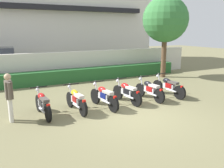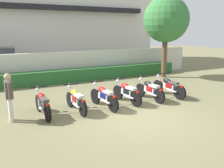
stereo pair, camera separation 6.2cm
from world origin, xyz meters
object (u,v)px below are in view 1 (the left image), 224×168
Objects in this scene: motorcycle_in_row_1 at (76,100)px; motorcycle_in_row_4 at (150,90)px; tree_near_inspector at (165,20)px; motorcycle_in_row_0 at (43,104)px; motorcycle_in_row_2 at (104,96)px; motorcycle_in_row_5 at (168,86)px; inspector_person at (9,94)px; motorcycle_in_row_3 at (127,92)px.

motorcycle_in_row_4 is at bearing -92.74° from motorcycle_in_row_1.
tree_near_inspector reaches higher than motorcycle_in_row_0.
motorcycle_in_row_2 is 0.96× the size of motorcycle_in_row_5.
inspector_person is at bearing 87.24° from motorcycle_in_row_0.
inspector_person is (-5.49, 0.06, 0.48)m from motorcycle_in_row_4.
motorcycle_in_row_5 is at bearing -96.08° from motorcycle_in_row_3.
tree_near_inspector is 2.51× the size of motorcycle_in_row_5.
motorcycle_in_row_1 is 1.09m from motorcycle_in_row_2.
motorcycle_in_row_2 is 3.33m from inspector_person.
motorcycle_in_row_3 reaches higher than motorcycle_in_row_1.
motorcycle_in_row_3 reaches higher than motorcycle_in_row_0.
motorcycle_in_row_0 is 0.94× the size of motorcycle_in_row_5.
inspector_person reaches higher than motorcycle_in_row_4.
inspector_person is at bearing 80.75° from motorcycle_in_row_2.
motorcycle_in_row_2 is at bearing -96.32° from motorcycle_in_row_1.
motorcycle_in_row_2 is 1.03× the size of motorcycle_in_row_3.
tree_near_inspector is 6.92m from motorcycle_in_row_3.
motorcycle_in_row_4 is (3.28, 0.00, 0.00)m from motorcycle_in_row_1.
tree_near_inspector reaches higher than motorcycle_in_row_1.
motorcycle_in_row_0 is (-8.31, -3.74, -3.07)m from tree_near_inspector.
motorcycle_in_row_2 is 1.11m from motorcycle_in_row_3.
inspector_person is (-6.59, -0.02, 0.48)m from motorcycle_in_row_5.
inspector_person is at bearing 85.45° from motorcycle_in_row_1.
tree_near_inspector is at bearing -64.72° from motorcycle_in_row_1.
motorcycle_in_row_5 is at bearing -92.08° from motorcycle_in_row_0.
tree_near_inspector is at bearing -41.51° from motorcycle_in_row_5.
motorcycle_in_row_0 is 2.27m from motorcycle_in_row_2.
tree_near_inspector is 2.70× the size of motorcycle_in_row_4.
motorcycle_in_row_5 reaches higher than motorcycle_in_row_0.
tree_near_inspector reaches higher than motorcycle_in_row_3.
tree_near_inspector is 9.62m from motorcycle_in_row_0.
motorcycle_in_row_1 is (1.18, -0.06, -0.00)m from motorcycle_in_row_0.
inspector_person is at bearing 83.46° from motorcycle_in_row_3.
motorcycle_in_row_4 is (1.09, -0.07, -0.01)m from motorcycle_in_row_3.
motorcycle_in_row_0 is 1.13m from inspector_person.
motorcycle_in_row_4 is at bearing -0.66° from inspector_person.
motorcycle_in_row_0 is at bearing 85.33° from motorcycle_in_row_5.
motorcycle_in_row_5 is at bearing -126.52° from tree_near_inspector.
inspector_person reaches higher than motorcycle_in_row_3.
motorcycle_in_row_0 reaches higher than motorcycle_in_row_1.
motorcycle_in_row_5 reaches higher than motorcycle_in_row_1.
tree_near_inspector is 7.81m from motorcycle_in_row_2.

